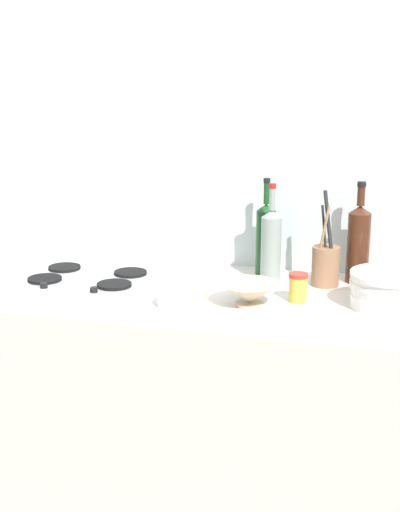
# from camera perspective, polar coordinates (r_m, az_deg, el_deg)

# --- Properties ---
(counter_block) EXTENTS (1.80, 0.70, 0.90)m
(counter_block) POSITION_cam_1_polar(r_m,az_deg,el_deg) (2.44, 0.00, -13.05)
(counter_block) COLOR silver
(counter_block) RESTS_ON ground
(backsplash_panel) EXTENTS (1.90, 0.06, 2.17)m
(backsplash_panel) POSITION_cam_1_polar(r_m,az_deg,el_deg) (2.58, 2.24, 3.44)
(backsplash_panel) COLOR silver
(backsplash_panel) RESTS_ON ground
(stovetop_hob) EXTENTS (0.49, 0.32, 0.04)m
(stovetop_hob) POSITION_cam_1_polar(r_m,az_deg,el_deg) (2.38, -9.07, -1.95)
(stovetop_hob) COLOR #B2B2B7
(stovetop_hob) RESTS_ON counter_block
(plate_stack) EXTENTS (0.25, 0.25, 0.11)m
(plate_stack) POSITION_cam_1_polar(r_m,az_deg,el_deg) (2.18, 15.29, -2.72)
(plate_stack) COLOR white
(plate_stack) RESTS_ON counter_block
(wine_bottle_leftmost) EXTENTS (0.08, 0.08, 0.34)m
(wine_bottle_leftmost) POSITION_cam_1_polar(r_m,az_deg,el_deg) (2.40, 12.76, 1.08)
(wine_bottle_leftmost) COLOR #472314
(wine_bottle_leftmost) RESTS_ON counter_block
(wine_bottle_mid_left) EXTENTS (0.07, 0.07, 0.34)m
(wine_bottle_mid_left) POSITION_cam_1_polar(r_m,az_deg,el_deg) (2.35, 5.81, 0.88)
(wine_bottle_mid_left) COLOR gray
(wine_bottle_mid_left) RESTS_ON counter_block
(wine_bottle_mid_right) EXTENTS (0.07, 0.07, 0.34)m
(wine_bottle_mid_right) POSITION_cam_1_polar(r_m,az_deg,el_deg) (2.44, 5.36, 1.46)
(wine_bottle_mid_right) COLOR #19471E
(wine_bottle_mid_right) RESTS_ON counter_block
(mixing_bowl) EXTENTS (0.19, 0.19, 0.07)m
(mixing_bowl) POSITION_cam_1_polar(r_m,az_deg,el_deg) (2.13, 4.01, -3.04)
(mixing_bowl) COLOR beige
(mixing_bowl) RESTS_ON counter_block
(butter_dish) EXTENTS (0.15, 0.12, 0.06)m
(butter_dish) POSITION_cam_1_polar(r_m,az_deg,el_deg) (2.14, -1.34, -3.19)
(butter_dish) COLOR silver
(butter_dish) RESTS_ON counter_block
(utensil_crock) EXTENTS (0.09, 0.09, 0.32)m
(utensil_crock) POSITION_cam_1_polar(r_m,az_deg,el_deg) (2.36, 10.18, -0.66)
(utensil_crock) COLOR #996B4C
(utensil_crock) RESTS_ON counter_block
(condiment_jar_front) EXTENTS (0.06, 0.06, 0.09)m
(condiment_jar_front) POSITION_cam_1_polar(r_m,az_deg,el_deg) (2.18, 7.98, -2.55)
(condiment_jar_front) COLOR gold
(condiment_jar_front) RESTS_ON counter_block
(condiment_jar_spare) EXTENTS (0.08, 0.08, 0.09)m
(condiment_jar_spare) POSITION_cam_1_polar(r_m,az_deg,el_deg) (2.36, 15.27, -1.69)
(condiment_jar_spare) COLOR #C64C2D
(condiment_jar_spare) RESTS_ON counter_block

